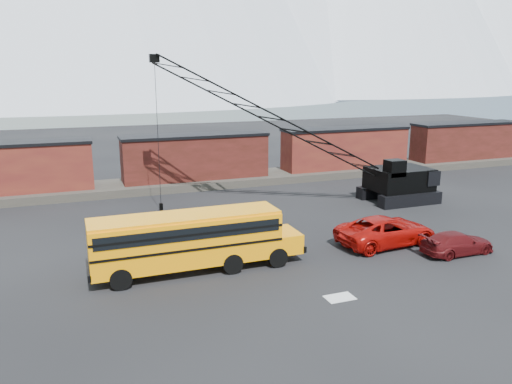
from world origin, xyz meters
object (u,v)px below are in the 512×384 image
Objects in this scene: maroon_suv at (457,243)px; crawler_crane at (279,122)px; red_pickup at (386,231)px; school_bus at (193,239)px.

maroon_suv is 0.20× the size of crawler_crane.
crawler_crane is at bearing 9.39° from red_pickup.
red_pickup is at bearing -76.09° from crawler_crane.
school_bus reaches higher than red_pickup.
red_pickup is 4.15m from maroon_suv.
red_pickup is 12.49m from crawler_crane.
maroon_suv is (15.18, -2.98, -1.13)m from school_bus.
school_bus is at bearing 78.27° from maroon_suv.
red_pickup reaches higher than maroon_suv.
crawler_crane reaches higher than maroon_suv.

